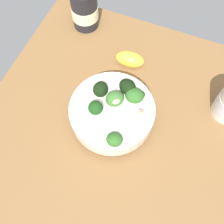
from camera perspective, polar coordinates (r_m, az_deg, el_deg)
ground_plane at (r=66.23cm, az=2.02°, el=-3.66°), size 68.85×68.85×4.04cm
bowl_of_broccoli at (r=61.45cm, az=0.29°, el=0.37°), size 19.84×19.84×9.56cm
lemon_wedge at (r=72.05cm, az=3.91°, el=11.38°), size 8.13×5.00×3.96cm
bottle_tall at (r=78.91cm, az=-6.01°, el=21.60°), size 7.62×7.62×13.69cm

